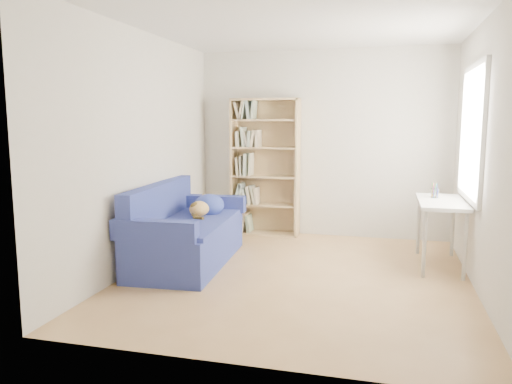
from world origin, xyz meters
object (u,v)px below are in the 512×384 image
sofa (185,233)px  bookshelf (265,173)px  desk (441,208)px  pen_cup (435,192)px

sofa → bookshelf: 1.80m
sofa → desk: (2.82, 0.58, 0.32)m
sofa → pen_cup: pen_cup is taller
bookshelf → pen_cup: size_ratio=10.93×
sofa → pen_cup: (2.76, 0.76, 0.47)m
sofa → bookshelf: size_ratio=0.98×
bookshelf → pen_cup: 2.38m
bookshelf → desk: (2.27, -1.06, -0.22)m
sofa → desk: size_ratio=1.76×
sofa → bookshelf: bearing=67.8°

